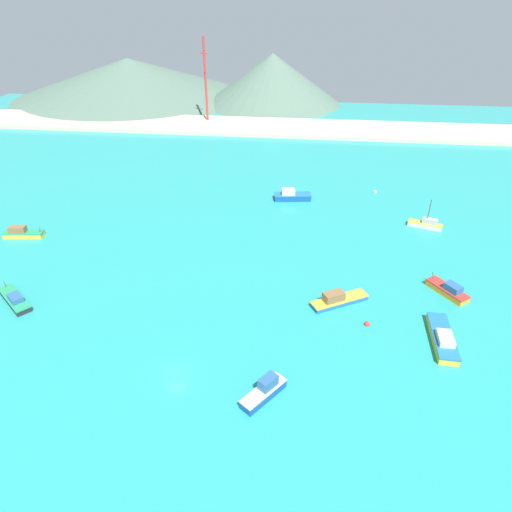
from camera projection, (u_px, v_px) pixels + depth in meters
ground at (217, 263)px, 88.43m from camera, size 260.00×280.00×0.50m
fishing_boat_0 at (426, 224)px, 100.00m from camera, size 7.50×4.16×6.75m
fishing_boat_1 at (15, 299)px, 76.67m from camera, size 8.70×7.87×2.10m
fishing_boat_2 at (292, 196)px, 112.83m from camera, size 9.50×4.38×2.83m
fishing_boat_3 at (265, 391)px, 59.08m from camera, size 5.91×6.87×2.93m
fishing_boat_4 at (443, 338)px, 68.15m from camera, size 3.31×10.78×2.21m
fishing_boat_5 at (448, 290)px, 78.72m from camera, size 6.60×7.71×2.37m
fishing_boat_6 at (338, 299)px, 76.37m from camera, size 10.09×7.23×2.47m
fishing_boat_7 at (22, 233)px, 96.32m from camera, size 8.51×3.30×2.48m
buoy_0 at (367, 324)px, 71.95m from camera, size 0.93×0.93×0.93m
buoy_1 at (375, 192)px, 116.98m from camera, size 0.97×0.97×0.97m
beach_strip at (265, 127)px, 167.50m from camera, size 247.00×23.32×1.20m
hill_west at (129, 78)px, 210.10m from camera, size 106.91×106.91×16.95m
hill_central at (273, 79)px, 197.47m from camera, size 60.12×60.12×20.73m
radio_tower at (206, 81)px, 166.28m from camera, size 3.04×2.44×30.45m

